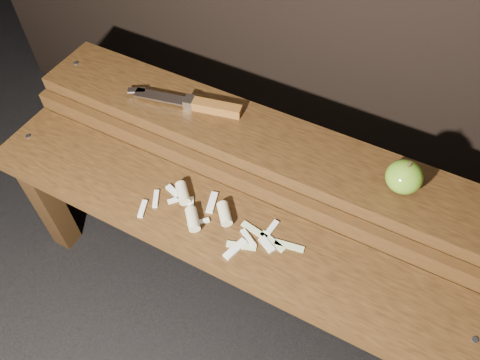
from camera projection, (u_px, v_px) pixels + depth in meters
The scene contains 6 objects.
ground at pixel (231, 286), 1.40m from camera, with size 60.00×60.00×0.00m, color black.
bench_front_tier at pixel (216, 242), 1.09m from camera, with size 1.20×0.20×0.42m.
bench_rear_tier at pixel (260, 159), 1.16m from camera, with size 1.20×0.21×0.50m.
apple at pixel (404, 177), 0.98m from camera, with size 0.08×0.08×0.08m.
knife at pixel (202, 105), 1.14m from camera, with size 0.30×0.09×0.03m.
apple_scraps at pixel (207, 214), 1.05m from camera, with size 0.38×0.14×0.03m.
Camera 1 is at (0.31, -0.53, 1.30)m, focal length 35.00 mm.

